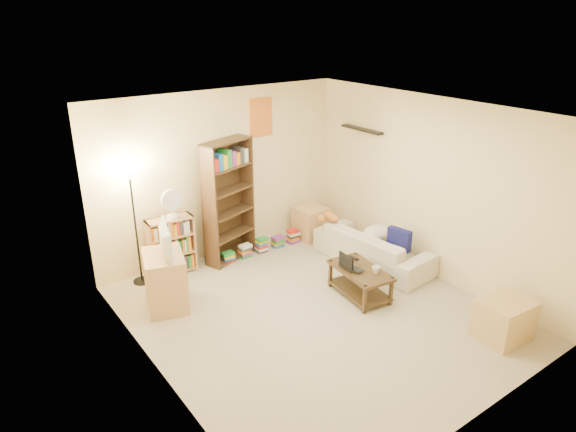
% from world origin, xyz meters
% --- Properties ---
extents(room, '(4.50, 4.54, 2.52)m').
position_xyz_m(room, '(0.00, 0.01, 1.62)').
color(room, tan).
rests_on(room, ground).
extents(sofa, '(1.93, 1.01, 0.53)m').
position_xyz_m(sofa, '(1.55, 0.56, 0.26)').
color(sofa, beige).
rests_on(sofa, ground).
extents(navy_pillow, '(0.17, 0.36, 0.31)m').
position_xyz_m(navy_pillow, '(1.67, 0.17, 0.51)').
color(navy_pillow, '#131556').
rests_on(navy_pillow, sofa).
extents(cream_blanket, '(0.49, 0.35, 0.21)m').
position_xyz_m(cream_blanket, '(1.68, 0.61, 0.45)').
color(cream_blanket, beige).
rests_on(cream_blanket, sofa).
extents(tabby_cat, '(0.42, 0.17, 0.14)m').
position_xyz_m(tabby_cat, '(1.26, 1.23, 0.60)').
color(tabby_cat, '#C57229').
rests_on(tabby_cat, sofa).
extents(coffee_table, '(0.59, 0.93, 0.39)m').
position_xyz_m(coffee_table, '(0.76, 0.00, 0.25)').
color(coffee_table, '#3D2C17').
rests_on(coffee_table, ground).
extents(laptop, '(0.40, 0.32, 0.03)m').
position_xyz_m(laptop, '(0.71, 0.08, 0.40)').
color(laptop, black).
rests_on(laptop, coffee_table).
extents(laptop_screen, '(0.05, 0.29, 0.20)m').
position_xyz_m(laptop_screen, '(0.59, 0.09, 0.51)').
color(laptop_screen, white).
rests_on(laptop_screen, laptop).
extents(mug, '(0.16, 0.16, 0.10)m').
position_xyz_m(mug, '(0.83, -0.20, 0.44)').
color(mug, silver).
rests_on(mug, coffee_table).
extents(tv_remote, '(0.08, 0.16, 0.02)m').
position_xyz_m(tv_remote, '(0.89, 0.28, 0.40)').
color(tv_remote, black).
rests_on(tv_remote, coffee_table).
extents(tv_stand, '(0.65, 0.78, 0.72)m').
position_xyz_m(tv_stand, '(-1.40, 1.26, 0.36)').
color(tv_stand, tan).
rests_on(tv_stand, ground).
extents(television, '(0.73, 0.46, 0.39)m').
position_xyz_m(television, '(-1.40, 1.26, 0.91)').
color(television, black).
rests_on(television, tv_stand).
extents(tall_bookshelf, '(0.87, 0.51, 1.83)m').
position_xyz_m(tall_bookshelf, '(-0.05, 1.96, 0.97)').
color(tall_bookshelf, '#472F1B').
rests_on(tall_bookshelf, ground).
extents(short_bookshelf, '(0.67, 0.30, 0.84)m').
position_xyz_m(short_bookshelf, '(-0.96, 2.05, 0.42)').
color(short_bookshelf, tan).
rests_on(short_bookshelf, ground).
extents(desk_fan, '(0.30, 0.17, 0.43)m').
position_xyz_m(desk_fan, '(-0.91, 2.01, 1.08)').
color(desk_fan, white).
rests_on(desk_fan, short_bookshelf).
extents(floor_lamp, '(0.27, 0.27, 1.61)m').
position_xyz_m(floor_lamp, '(-1.43, 2.05, 1.29)').
color(floor_lamp, black).
rests_on(floor_lamp, ground).
extents(side_table, '(0.48, 0.48, 0.52)m').
position_xyz_m(side_table, '(1.41, 1.86, 0.26)').
color(side_table, tan).
rests_on(side_table, ground).
extents(end_cabinet, '(0.61, 0.52, 0.48)m').
position_xyz_m(end_cabinet, '(1.45, -1.66, 0.24)').
color(end_cabinet, '#DDB66C').
rests_on(end_cabinet, ground).
extents(book_stacks, '(1.41, 0.16, 0.24)m').
position_xyz_m(book_stacks, '(0.47, 1.87, 0.10)').
color(book_stacks, red).
rests_on(book_stacks, ground).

